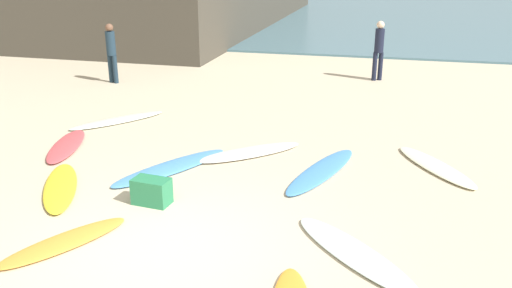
# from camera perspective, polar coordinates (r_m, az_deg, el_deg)

# --- Properties ---
(ground_plane) EXTENTS (120.00, 120.00, 0.00)m
(ground_plane) POSITION_cam_1_polar(r_m,az_deg,el_deg) (7.75, -9.42, -10.65)
(ground_plane) COLOR beige
(ocean_water) EXTENTS (120.00, 40.00, 0.08)m
(ocean_water) POSITION_cam_1_polar(r_m,az_deg,el_deg) (41.03, 10.46, 14.10)
(ocean_water) COLOR slate
(ocean_water) RESTS_ON ground_plane
(surfboard_1) EXTENTS (1.29, 2.62, 0.07)m
(surfboard_1) POSITION_cam_1_polar(r_m,az_deg,el_deg) (10.10, 6.89, -2.79)
(surfboard_1) COLOR #4990D9
(surfboard_1) RESTS_ON ground_plane
(surfboard_2) EXTENTS (2.05, 2.04, 0.08)m
(surfboard_2) POSITION_cam_1_polar(r_m,az_deg,el_deg) (7.56, 10.23, -11.17)
(surfboard_2) COLOR white
(surfboard_2) RESTS_ON ground_plane
(surfboard_3) EXTENTS (2.09, 1.97, 0.09)m
(surfboard_3) POSITION_cam_1_polar(r_m,az_deg,el_deg) (10.91, -0.68, -0.86)
(surfboard_3) COLOR silver
(surfboard_3) RESTS_ON ground_plane
(surfboard_4) EXTENTS (1.65, 2.16, 0.08)m
(surfboard_4) POSITION_cam_1_polar(r_m,az_deg,el_deg) (10.76, 18.27, -2.22)
(surfboard_4) COLOR #EBECC7
(surfboard_4) RESTS_ON ground_plane
(surfboard_5) EXTENTS (1.53, 2.15, 0.08)m
(surfboard_5) POSITION_cam_1_polar(r_m,az_deg,el_deg) (9.94, -19.79, -4.24)
(surfboard_5) COLOR yellow
(surfboard_5) RESTS_ON ground_plane
(surfboard_6) EXTENTS (1.85, 2.18, 0.08)m
(surfboard_6) POSITION_cam_1_polar(r_m,az_deg,el_deg) (13.37, -14.28, 2.42)
(surfboard_6) COLOR white
(surfboard_6) RESTS_ON ground_plane
(surfboard_7) EXTENTS (1.13, 2.13, 0.09)m
(surfboard_7) POSITION_cam_1_polar(r_m,az_deg,el_deg) (11.94, -19.23, -0.16)
(surfboard_7) COLOR #D85257
(surfboard_7) RESTS_ON ground_plane
(surfboard_8) EXTENTS (1.40, 1.93, 0.06)m
(surfboard_8) POSITION_cam_1_polar(r_m,az_deg,el_deg) (8.17, -19.43, -9.63)
(surfboard_8) COLOR gold
(surfboard_8) RESTS_ON ground_plane
(surfboard_9) EXTENTS (1.80, 2.54, 0.07)m
(surfboard_9) POSITION_cam_1_polar(r_m,az_deg,el_deg) (10.31, -8.86, -2.42)
(surfboard_9) COLOR #529CE1
(surfboard_9) RESTS_ON ground_plane
(beachgoer_near) EXTENTS (0.38, 0.38, 1.83)m
(beachgoer_near) POSITION_cam_1_polar(r_m,az_deg,el_deg) (17.39, 12.75, 9.85)
(beachgoer_near) COLOR #191E33
(beachgoer_near) RESTS_ON ground_plane
(beachgoer_mid) EXTENTS (0.35, 0.35, 1.79)m
(beachgoer_mid) POSITION_cam_1_polar(r_m,az_deg,el_deg) (17.21, -14.92, 9.49)
(beachgoer_mid) COLOR #1E3342
(beachgoer_mid) RESTS_ON ground_plane
(beach_cooler) EXTENTS (0.62, 0.41, 0.43)m
(beach_cooler) POSITION_cam_1_polar(r_m,az_deg,el_deg) (8.94, -10.87, -4.89)
(beach_cooler) COLOR #287F51
(beach_cooler) RESTS_ON ground_plane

